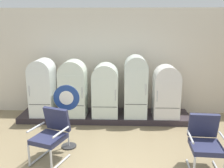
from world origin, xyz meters
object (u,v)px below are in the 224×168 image
refrigerator_1 (73,87)px  sign_stand (67,116)px  refrigerator_4 (166,90)px  refrigerator_2 (105,89)px  armchair_left (52,132)px  armchair_right (205,140)px  refrigerator_3 (136,84)px  refrigerator_0 (43,86)px

refrigerator_1 → sign_stand: 1.53m
refrigerator_4 → sign_stand: (-2.28, -1.51, -0.16)m
refrigerator_1 → refrigerator_2: refrigerator_1 is taller
armchair_left → sign_stand: size_ratio=0.73×
refrigerator_1 → refrigerator_4: refrigerator_1 is taller
armchair_left → armchair_right: bearing=-4.4°
refrigerator_2 → refrigerator_3: refrigerator_3 is taller
armchair_left → armchair_right: size_ratio=1.00×
refrigerator_2 → refrigerator_3: size_ratio=0.87×
refrigerator_0 → refrigerator_4: bearing=-0.9°
refrigerator_0 → armchair_right: refrigerator_0 is taller
refrigerator_4 → sign_stand: 2.74m
refrigerator_0 → armchair_right: bearing=-32.0°
refrigerator_3 → refrigerator_4: (0.80, -0.04, -0.14)m
armchair_left → refrigerator_3: bearing=49.9°
refrigerator_0 → refrigerator_2: (1.68, -0.01, -0.07)m
refrigerator_3 → refrigerator_1: bearing=-178.7°
refrigerator_1 → armchair_right: size_ratio=1.50×
refrigerator_4 → refrigerator_1: bearing=180.0°
refrigerator_3 → armchair_right: refrigerator_3 is taller
refrigerator_3 → armchair_right: size_ratio=1.62×
refrigerator_2 → armchair_left: (-0.90, -2.02, -0.33)m
refrigerator_2 → refrigerator_1: bearing=-177.4°
refrigerator_3 → armchair_right: bearing=-63.2°
refrigerator_4 → armchair_left: size_ratio=1.38×
refrigerator_3 → sign_stand: (-1.49, -1.55, -0.30)m
armchair_right → refrigerator_1: bearing=141.6°
armchair_right → sign_stand: size_ratio=0.73×
refrigerator_2 → refrigerator_4: 1.59m
refrigerator_3 → refrigerator_4: refrigerator_3 is taller
refrigerator_0 → refrigerator_3: 2.47m
armchair_left → sign_stand: 0.54m
refrigerator_0 → refrigerator_3: (2.47, -0.01, 0.06)m
refrigerator_1 → refrigerator_4: size_ratio=1.09×
refrigerator_0 → sign_stand: size_ratio=1.10×
refrigerator_1 → refrigerator_4: (2.44, -0.00, -0.07)m
refrigerator_2 → refrigerator_0: bearing=179.5°
refrigerator_2 → sign_stand: refrigerator_2 is taller
refrigerator_1 → refrigerator_4: 2.44m
refrigerator_1 → armchair_right: bearing=-38.4°
refrigerator_0 → armchair_right: 4.26m
refrigerator_4 → refrigerator_3: bearing=177.2°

